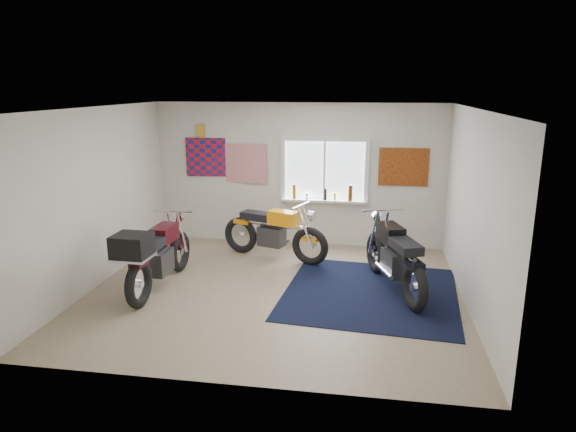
% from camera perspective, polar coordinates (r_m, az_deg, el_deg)
% --- Properties ---
extents(ground, '(5.50, 5.50, 0.00)m').
position_cam_1_polar(ground, '(7.79, -1.45, -8.39)').
color(ground, '#9E896B').
rests_on(ground, ground).
extents(room_shell, '(5.50, 5.50, 5.50)m').
position_cam_1_polar(room_shell, '(7.31, -1.53, 3.55)').
color(room_shell, white).
rests_on(room_shell, ground).
extents(navy_rug, '(2.72, 2.81, 0.01)m').
position_cam_1_polar(navy_rug, '(7.82, 9.14, -8.42)').
color(navy_rug, black).
rests_on(navy_rug, ground).
extents(window_assembly, '(1.66, 0.17, 1.26)m').
position_cam_1_polar(window_assembly, '(9.70, 4.07, 4.59)').
color(window_assembly, white).
rests_on(window_assembly, room_shell).
extents(oil_bottles, '(1.14, 0.09, 0.30)m').
position_cam_1_polar(oil_bottles, '(9.69, 4.42, 2.53)').
color(oil_bottles, '#885D13').
rests_on(oil_bottles, window_assembly).
extents(flag_display, '(1.60, 0.10, 1.17)m').
position_cam_1_polar(flag_display, '(10.10, -9.72, 9.28)').
color(flag_display, red).
rests_on(flag_display, room_shell).
extents(triumph_poster, '(0.90, 0.03, 0.70)m').
position_cam_1_polar(triumph_poster, '(9.67, 12.71, 5.33)').
color(triumph_poster, '#A54C14').
rests_on(triumph_poster, room_shell).
extents(yellow_triumph, '(2.02, 0.88, 1.05)m').
position_cam_1_polar(yellow_triumph, '(9.08, -1.59, -1.94)').
color(yellow_triumph, black).
rests_on(yellow_triumph, ground).
extents(black_chrome_bike, '(0.95, 2.12, 1.13)m').
position_cam_1_polar(black_chrome_bike, '(7.85, 11.74, -4.63)').
color(black_chrome_bike, black).
rests_on(black_chrome_bike, navy_rug).
extents(maroon_tourer, '(0.65, 2.15, 1.09)m').
position_cam_1_polar(maroon_tourer, '(7.85, -14.57, -4.24)').
color(maroon_tourer, black).
rests_on(maroon_tourer, ground).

